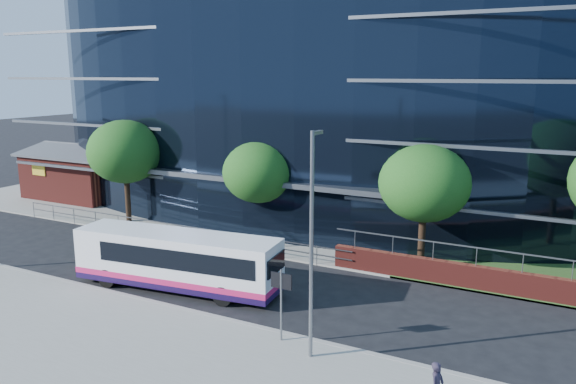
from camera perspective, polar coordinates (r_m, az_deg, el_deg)
The scene contains 15 objects.
ground at distance 25.29m, azimuth -8.11°, elevation -11.38°, with size 200.00×200.00×0.00m, color black.
pavement_near at distance 21.81m, azimuth -16.07°, elevation -15.52°, with size 80.00×8.00×0.15m, color gray.
kerb at distance 24.52m, azimuth -9.51°, elevation -11.99°, with size 80.00×0.25×0.16m, color gray.
yellow_line_outer at distance 24.70m, azimuth -9.22°, elevation -11.99°, with size 80.00×0.08×0.01m, color gold.
yellow_line_inner at distance 24.81m, azimuth -9.01°, elevation -11.87°, with size 80.00×0.08×0.01m, color gold.
far_forecourt at distance 37.04m, azimuth -5.76°, elevation -3.62°, with size 50.00×8.00×0.10m, color gray.
glass_office at distance 43.42m, azimuth 3.52°, elevation 9.36°, with size 44.00×23.10×16.00m.
brick_pavilion at distance 48.80m, azimuth -20.06°, elevation 1.78°, with size 8.60×6.66×4.40m.
guard_railings at distance 34.91m, azimuth -12.16°, elevation -3.49°, with size 24.00×0.05×1.10m.
street_sign at distance 20.99m, azimuth -0.69°, elevation -9.91°, with size 0.85×0.09×2.80m.
tree_far_a at distance 38.87m, azimuth -16.23°, elevation 3.95°, with size 4.95×4.95×6.98m.
tree_far_b at distance 33.33m, azimuth -3.01°, elevation 2.00°, with size 4.29×4.29×6.05m.
tree_far_c at distance 29.05m, azimuth 13.70°, elevation 0.85°, with size 4.62×4.62×6.51m.
streetlight_east at distance 19.10m, azimuth 2.43°, elevation -4.88°, with size 0.15×0.77×8.00m.
city_bus at distance 26.83m, azimuth -11.06°, elevation -6.81°, with size 10.21×3.46×2.71m.
Camera 1 is at (13.75, -18.72, 9.98)m, focal length 35.00 mm.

